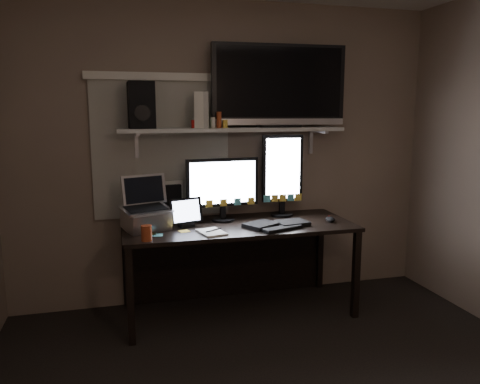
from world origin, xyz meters
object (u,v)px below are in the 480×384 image
object	(u,v)px
keyboard	(276,224)
laptop	(146,204)
monitor_portrait	(282,175)
monitor_landscape	(223,189)
game_console	(201,110)
speaker	(141,105)
mouse	(330,219)
cup	(147,233)
desk	(235,242)
tv	(279,86)
tablet	(186,212)

from	to	relation	value
keyboard	laptop	xyz separation A→B (m)	(-0.98, 0.14, 0.18)
monitor_portrait	keyboard	distance (m)	0.50
monitor_landscape	keyboard	world-z (taller)	monitor_landscape
laptop	game_console	xyz separation A→B (m)	(0.46, 0.19, 0.69)
speaker	mouse	bearing A→B (deg)	-14.02
keyboard	cup	size ratio (longest dim) A/B	4.67
monitor_landscape	laptop	bearing A→B (deg)	-172.30
desk	mouse	size ratio (longest dim) A/B	15.95
mouse	tv	world-z (taller)	tv
monitor_landscape	keyboard	size ratio (longest dim) A/B	1.18
keyboard	speaker	xyz separation A→B (m)	(-0.98, 0.32, 0.91)
desk	tablet	world-z (taller)	tablet
keyboard	speaker	bearing A→B (deg)	142.31
laptop	cup	world-z (taller)	laptop
desk	tv	xyz separation A→B (m)	(0.39, 0.07, 1.26)
monitor_landscape	tv	xyz separation A→B (m)	(0.48, 0.04, 0.82)
monitor_landscape	mouse	bearing A→B (deg)	-22.14
mouse	cup	size ratio (longest dim) A/B	1.04
keyboard	game_console	world-z (taller)	game_console
desk	monitor_portrait	size ratio (longest dim) A/B	2.57
laptop	speaker	world-z (taller)	speaker
tablet	tv	xyz separation A→B (m)	(0.80, 0.17, 0.97)
desk	laptop	distance (m)	0.81
speaker	monitor_landscape	bearing A→B (deg)	-6.37
monitor_landscape	tv	size ratio (longest dim) A/B	0.54
game_console	laptop	bearing A→B (deg)	-138.52
monitor_landscape	cup	size ratio (longest dim) A/B	5.52
desk	mouse	bearing A→B (deg)	-17.79
cup	laptop	bearing A→B (deg)	86.49
monitor_portrait	keyboard	world-z (taller)	monitor_portrait
desk	tablet	size ratio (longest dim) A/B	6.96
mouse	laptop	xyz separation A→B (m)	(-1.45, 0.12, 0.18)
tablet	speaker	bearing A→B (deg)	134.00
cup	desk	bearing A→B (deg)	29.90
tablet	monitor_portrait	bearing A→B (deg)	-3.83
tablet	speaker	distance (m)	0.88
monitor_landscape	laptop	size ratio (longest dim) A/B	1.51
monitor_landscape	monitor_portrait	xyz separation A→B (m)	(0.53, 0.06, 0.09)
tablet	cup	xyz separation A→B (m)	(-0.32, -0.32, -0.06)
monitor_landscape	laptop	world-z (taller)	monitor_landscape
tablet	laptop	world-z (taller)	laptop
game_console	cup	bearing A→B (deg)	-114.85
keyboard	tv	xyz separation A→B (m)	(0.12, 0.32, 1.07)
desk	tablet	distance (m)	0.51
laptop	tv	bearing A→B (deg)	-9.93
game_console	monitor_landscape	bearing A→B (deg)	-0.08
desk	game_console	xyz separation A→B (m)	(-0.25, 0.08, 1.06)
monitor_portrait	game_console	size ratio (longest dim) A/B	2.54
monitor_portrait	cup	distance (m)	1.31
desk	tv	world-z (taller)	tv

